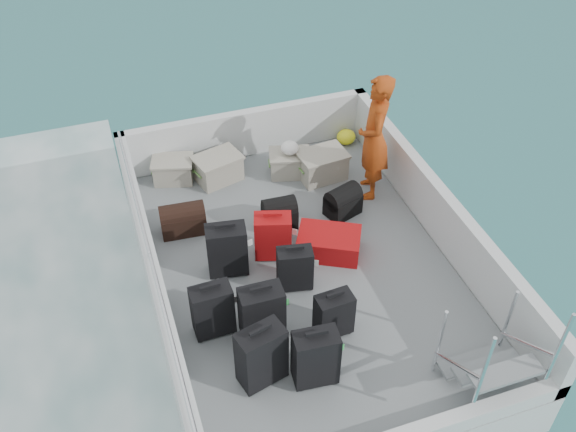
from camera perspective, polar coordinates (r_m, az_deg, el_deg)
The scene contains 23 objects.
ground at distance 8.06m, azimuth 1.40°, elevation -7.56°, with size 160.00×160.00×0.00m, color #1A5B5E.
ferry_hull at distance 7.84m, azimuth 1.44°, elevation -6.11°, with size 3.60×5.00×0.60m, color silver.
deck at distance 7.61m, azimuth 1.48°, elevation -4.52°, with size 3.30×4.70×0.02m, color gray.
deck_fittings at distance 7.23m, azimuth 4.99°, elevation -3.47°, with size 3.60×5.00×0.90m.
suitcase_0 at distance 6.32m, azimuth -2.37°, elevation -12.39°, with size 0.46×0.26×0.71m, color black.
suitcase_1 at distance 6.76m, azimuth -6.72°, elevation -8.37°, with size 0.43×0.24×0.64m, color black.
suitcase_2 at distance 7.35m, azimuth -5.44°, elevation -3.06°, with size 0.46×0.27×0.66m, color black.
suitcase_3 at distance 6.33m, azimuth 2.47°, elevation -12.53°, with size 0.44×0.25×0.67m, color black.
suitcase_4 at distance 6.68m, azimuth -2.34°, elevation -8.66°, with size 0.45×0.27×0.67m, color black.
suitcase_5 at distance 7.53m, azimuth -1.34°, elevation -1.87°, with size 0.43×0.26×0.60m, color #A10C0D.
suitcase_6 at distance 6.76m, azimuth 4.10°, elevation -8.77°, with size 0.39×0.23×0.54m, color black.
suitcase_7 at distance 7.18m, azimuth 0.61°, elevation -4.74°, with size 0.39×0.22×0.55m, color black.
suitcase_8 at distance 7.69m, azimuth 3.65°, elevation -2.42°, with size 0.48×0.74×0.29m, color #A10C0D.
duffel_0 at distance 8.05m, azimuth -9.30°, elevation -0.46°, with size 0.55×0.30×0.32m, color black, non-canonical shape.
duffel_1 at distance 8.03m, azimuth -0.76°, elevation 0.06°, with size 0.41×0.30×0.32m, color black, non-canonical shape.
duffel_2 at distance 8.23m, azimuth 4.90°, elevation 1.10°, with size 0.43×0.30×0.32m, color black, non-canonical shape.
crate_0 at distance 8.89m, azimuth -10.16°, elevation 3.97°, with size 0.51×0.35×0.31m, color #A4A08F.
crate_1 at distance 8.80m, azimuth -6.22°, elevation 4.17°, with size 0.58×0.40×0.35m, color #A4A08F.
crate_2 at distance 8.87m, azimuth 0.15°, elevation 4.61°, with size 0.52×0.36×0.31m, color #A4A08F.
crate_3 at distance 8.80m, azimuth 3.04°, elevation 4.45°, with size 0.61×0.42×0.37m, color #A4A08F.
yellow_bag at distance 9.54m, azimuth 5.19°, elevation 7.02°, with size 0.28×0.26×0.22m, color yellow.
white_bag at distance 8.72m, azimuth 0.15°, elevation 5.91°, with size 0.24×0.24×0.18m, color white.
passenger at distance 8.21m, azimuth 7.66°, elevation 6.87°, with size 0.63×0.41×1.72m, color #EA5316.
Camera 1 is at (-1.91, -4.98, 6.05)m, focal length 40.00 mm.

